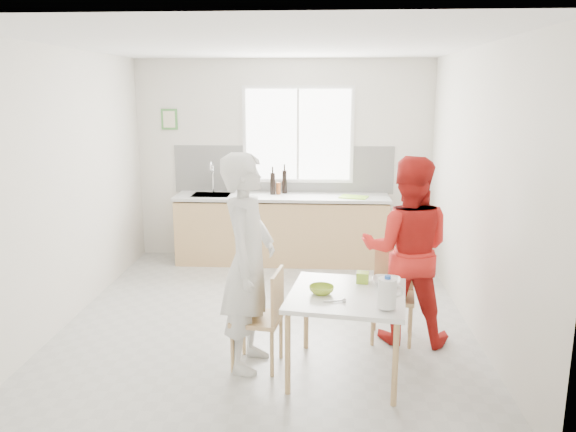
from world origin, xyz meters
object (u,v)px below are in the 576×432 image
person_white (248,263)px  person_red (407,250)px  dining_table (347,302)px  bowl_green (322,290)px  wine_bottle_a (284,182)px  bowl_white (387,282)px  wine_bottle_b (273,183)px  milk_jug (388,293)px  chair_far (393,290)px  chair_left (264,314)px

person_white → person_red: 1.50m
dining_table → bowl_green: bowl_green is taller
person_white → wine_bottle_a: size_ratio=5.67×
person_white → bowl_white: (1.14, 0.08, -0.17)m
bowl_green → bowl_white: bearing=22.6°
dining_table → person_white: (-0.81, 0.12, 0.28)m
wine_bottle_a → wine_bottle_b: bearing=-149.2°
bowl_green → dining_table: bearing=5.6°
wine_bottle_a → milk_jug: bearing=-74.3°
person_red → wine_bottle_b: size_ratio=5.76×
bowl_green → chair_far: bearing=49.1°
chair_far → person_white: (-1.27, -0.63, 0.44)m
wine_bottle_a → bowl_white: bearing=-70.7°
dining_table → wine_bottle_b: 3.27m
milk_jug → wine_bottle_a: bearing=114.1°
chair_far → milk_jug: bearing=-91.4°
dining_table → wine_bottle_b: (-0.87, 3.12, 0.44)m
bowl_green → bowl_white: bowl_green is taller
chair_far → milk_jug: 1.15m
chair_left → milk_jug: bearing=74.5°
bowl_white → wine_bottle_a: size_ratio=0.74×
bowl_white → person_red: bearing=65.2°
chair_far → milk_jug: size_ratio=3.48×
person_red → bowl_green: size_ratio=8.65×
person_red → wine_bottle_b: 2.82m
wine_bottle_a → person_white: bearing=-91.7°
chair_far → chair_left: bearing=-141.8°
chair_left → wine_bottle_b: (-0.19, 3.02, 0.60)m
chair_far → wine_bottle_a: (-1.18, 2.46, 0.61)m
milk_jug → dining_table: bearing=139.2°
chair_left → milk_jug: 1.11m
bowl_green → wine_bottle_b: 3.23m
bowl_white → wine_bottle_b: 3.18m
person_white → bowl_white: bearing=-77.4°
person_red → bowl_white: bearing=73.6°
person_white → bowl_green: size_ratio=9.09×
dining_table → person_white: person_white is taller
wine_bottle_a → person_red: bearing=-62.9°
milk_jug → wine_bottle_b: wine_bottle_b is taller
dining_table → chair_far: (0.47, 0.75, -0.16)m
dining_table → bowl_green: 0.23m
chair_left → bowl_green: 0.56m
milk_jug → wine_bottle_b: size_ratio=0.81×
bowl_green → person_white: bearing=167.0°
milk_jug → wine_bottle_a: 3.68m
dining_table → chair_far: chair_far is taller
person_white → milk_jug: size_ratio=7.44×
bowl_green → milk_jug: size_ratio=0.82×
chair_left → wine_bottle_a: size_ratio=2.64×
person_white → chair_far: bearing=-55.1°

